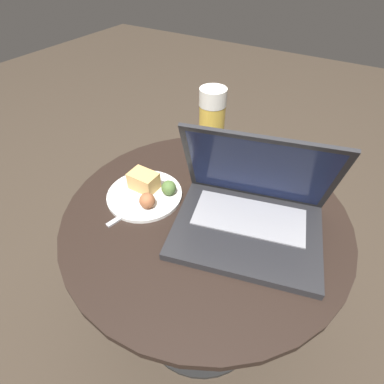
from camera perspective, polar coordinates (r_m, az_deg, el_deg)
The scene contains 6 objects.
ground_plane at distance 1.15m, azimuth 1.75°, elevation -22.08°, with size 6.00×6.00×0.00m, color #382D23.
table at distance 0.83m, azimuth 2.27°, elevation -10.87°, with size 0.68×0.68×0.52m.
laptop at distance 0.67m, azimuth 11.02°, elevation -3.55°, with size 0.37×0.32×0.24m.
beer_glass at distance 0.75m, azimuth 3.65°, elevation 10.40°, with size 0.06×0.06×0.25m.
snack_plate at distance 0.76m, azimuth -8.58°, elevation 0.23°, with size 0.19×0.19×0.05m.
fork at distance 0.75m, azimuth -8.93°, elevation -1.90°, with size 0.06×0.19×0.00m.
Camera 1 is at (0.24, -0.45, 1.03)m, focal length 28.00 mm.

